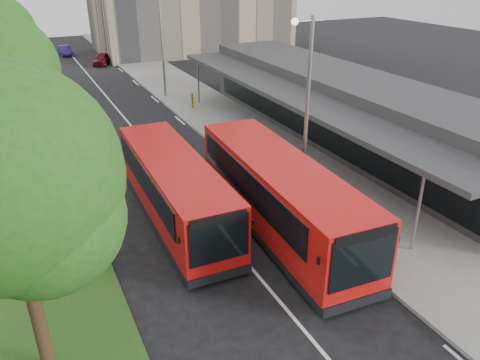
{
  "coord_description": "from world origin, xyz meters",
  "views": [
    {
      "loc": [
        -6.39,
        -13.55,
        10.06
      ],
      "look_at": [
        1.48,
        2.72,
        1.5
      ],
      "focal_mm": 35.0,
      "sensor_mm": 36.0,
      "label": 1
    }
  ],
  "objects_px": {
    "tree_near": "(7,191)",
    "bus_main": "(280,197)",
    "car_far": "(65,51)",
    "lamp_post_far": "(160,37)",
    "bollard": "(192,101)",
    "lamp_post_near": "(306,104)",
    "bus_second": "(175,190)",
    "litter_bin": "(243,134)",
    "car_near": "(102,59)"
  },
  "relations": [
    {
      "from": "car_near",
      "to": "car_far",
      "type": "xyz_separation_m",
      "value": [
        -2.77,
        7.22,
        -0.05
      ]
    },
    {
      "from": "tree_near",
      "to": "bus_second",
      "type": "xyz_separation_m",
      "value": [
        5.72,
        6.14,
        -3.97
      ]
    },
    {
      "from": "lamp_post_far",
      "to": "bollard",
      "type": "bearing_deg",
      "value": -77.54
    },
    {
      "from": "lamp_post_far",
      "to": "litter_bin",
      "type": "relative_size",
      "value": 8.29
    },
    {
      "from": "car_near",
      "to": "tree_near",
      "type": "bearing_deg",
      "value": -79.45
    },
    {
      "from": "litter_bin",
      "to": "car_far",
      "type": "height_order",
      "value": "litter_bin"
    },
    {
      "from": "bus_main",
      "to": "car_far",
      "type": "xyz_separation_m",
      "value": [
        -2.77,
        44.17,
        -1.03
      ]
    },
    {
      "from": "bus_second",
      "to": "tree_near",
      "type": "bearing_deg",
      "value": -131.77
    },
    {
      "from": "bus_second",
      "to": "bollard",
      "type": "relative_size",
      "value": 9.17
    },
    {
      "from": "car_near",
      "to": "bus_main",
      "type": "bearing_deg",
      "value": -66.66
    },
    {
      "from": "tree_near",
      "to": "litter_bin",
      "type": "height_order",
      "value": "tree_near"
    },
    {
      "from": "lamp_post_near",
      "to": "lamp_post_far",
      "type": "bearing_deg",
      "value": 90.0
    },
    {
      "from": "tree_near",
      "to": "car_near",
      "type": "xyz_separation_m",
      "value": [
        9.18,
        40.42,
        -4.81
      ]
    },
    {
      "from": "lamp_post_near",
      "to": "car_near",
      "type": "bearing_deg",
      "value": 93.14
    },
    {
      "from": "lamp_post_far",
      "to": "car_near",
      "type": "height_order",
      "value": "lamp_post_far"
    },
    {
      "from": "bus_second",
      "to": "bollard",
      "type": "distance_m",
      "value": 16.12
    },
    {
      "from": "litter_bin",
      "to": "lamp_post_far",
      "type": "bearing_deg",
      "value": 94.99
    },
    {
      "from": "lamp_post_far",
      "to": "car_far",
      "type": "bearing_deg",
      "value": 101.74
    },
    {
      "from": "bus_second",
      "to": "bollard",
      "type": "height_order",
      "value": "bus_second"
    },
    {
      "from": "tree_near",
      "to": "lamp_post_near",
      "type": "height_order",
      "value": "tree_near"
    },
    {
      "from": "bus_main",
      "to": "litter_bin",
      "type": "distance_m",
      "value": 9.98
    },
    {
      "from": "bus_main",
      "to": "tree_near",
      "type": "bearing_deg",
      "value": -156.32
    },
    {
      "from": "bollard",
      "to": "car_near",
      "type": "height_order",
      "value": "bollard"
    },
    {
      "from": "bus_main",
      "to": "bollard",
      "type": "bearing_deg",
      "value": 83.77
    },
    {
      "from": "bus_second",
      "to": "car_near",
      "type": "relative_size",
      "value": 2.89
    },
    {
      "from": "lamp_post_near",
      "to": "lamp_post_far",
      "type": "height_order",
      "value": "same"
    },
    {
      "from": "bus_main",
      "to": "bollard",
      "type": "xyz_separation_m",
      "value": [
        2.83,
        17.49,
        -0.87
      ]
    },
    {
      "from": "car_far",
      "to": "tree_near",
      "type": "bearing_deg",
      "value": -101.22
    },
    {
      "from": "tree_near",
      "to": "lamp_post_near",
      "type": "distance_m",
      "value": 12.2
    },
    {
      "from": "bus_main",
      "to": "bollard",
      "type": "height_order",
      "value": "bus_main"
    },
    {
      "from": "lamp_post_far",
      "to": "bus_main",
      "type": "relative_size",
      "value": 0.73
    },
    {
      "from": "bus_second",
      "to": "bus_main",
      "type": "bearing_deg",
      "value": -36.38
    },
    {
      "from": "car_far",
      "to": "bus_second",
      "type": "bearing_deg",
      "value": -94.51
    },
    {
      "from": "litter_bin",
      "to": "bollard",
      "type": "xyz_separation_m",
      "value": [
        -0.17,
        8.02,
        0.06
      ]
    },
    {
      "from": "bus_main",
      "to": "bus_second",
      "type": "xyz_separation_m",
      "value": [
        -3.46,
        2.66,
        -0.14
      ]
    },
    {
      "from": "litter_bin",
      "to": "car_far",
      "type": "relative_size",
      "value": 0.3
    },
    {
      "from": "lamp_post_near",
      "to": "bollard",
      "type": "height_order",
      "value": "lamp_post_near"
    },
    {
      "from": "bus_main",
      "to": "lamp_post_near",
      "type": "bearing_deg",
      "value": 40.07
    },
    {
      "from": "litter_bin",
      "to": "tree_near",
      "type": "bearing_deg",
      "value": -133.25
    },
    {
      "from": "bus_main",
      "to": "bollard",
      "type": "relative_size",
      "value": 10.11
    },
    {
      "from": "lamp_post_near",
      "to": "bus_second",
      "type": "bearing_deg",
      "value": 167.59
    },
    {
      "from": "bus_second",
      "to": "litter_bin",
      "type": "bearing_deg",
      "value": 47.73
    },
    {
      "from": "tree_near",
      "to": "bus_main",
      "type": "relative_size",
      "value": 0.77
    },
    {
      "from": "tree_near",
      "to": "bus_main",
      "type": "bearing_deg",
      "value": 20.72
    },
    {
      "from": "lamp_post_near",
      "to": "bus_second",
      "type": "relative_size",
      "value": 0.81
    },
    {
      "from": "litter_bin",
      "to": "bollard",
      "type": "distance_m",
      "value": 8.02
    },
    {
      "from": "tree_near",
      "to": "car_far",
      "type": "relative_size",
      "value": 2.6
    },
    {
      "from": "lamp_post_near",
      "to": "car_near",
      "type": "distance_m",
      "value": 35.77
    },
    {
      "from": "bus_second",
      "to": "car_near",
      "type": "distance_m",
      "value": 34.47
    },
    {
      "from": "tree_near",
      "to": "bus_second",
      "type": "relative_size",
      "value": 0.85
    }
  ]
}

